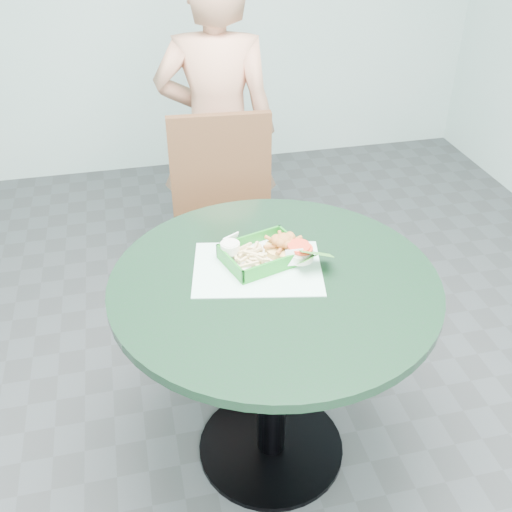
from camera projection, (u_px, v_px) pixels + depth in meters
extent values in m
cube|color=#303335|center=(271.00, 448.00, 2.20)|extent=(4.00, 5.00, 0.02)
cylinder|color=black|center=(271.00, 446.00, 2.19)|extent=(0.52, 0.52, 0.02)
cylinder|color=black|center=(272.00, 373.00, 1.98)|extent=(0.10, 0.10, 0.70)
cylinder|color=black|center=(274.00, 288.00, 1.78)|extent=(0.98, 0.98, 0.03)
cube|color=#4E3222|center=(231.00, 239.00, 2.54)|extent=(0.44, 0.44, 0.04)
cube|color=#4E3222|center=(221.00, 166.00, 2.56)|extent=(0.44, 0.04, 0.46)
cube|color=#4E3222|center=(197.00, 315.00, 2.49)|extent=(0.04, 0.04, 0.43)
cube|color=#4E3222|center=(283.00, 303.00, 2.56)|extent=(0.04, 0.04, 0.43)
cube|color=#4E3222|center=(185.00, 266.00, 2.79)|extent=(0.04, 0.04, 0.43)
cube|color=#4E3222|center=(263.00, 255.00, 2.86)|extent=(0.04, 0.04, 0.43)
imported|color=tan|center=(217.00, 134.00, 2.73)|extent=(0.61, 0.47, 1.50)
cube|color=#ACDACA|center=(257.00, 274.00, 1.82)|extent=(0.43, 0.36, 0.00)
cube|color=#16731D|center=(262.00, 264.00, 1.85)|extent=(0.23, 0.17, 0.01)
cube|color=white|center=(262.00, 263.00, 1.85)|extent=(0.22, 0.16, 0.00)
cube|color=#16731D|center=(256.00, 244.00, 1.90)|extent=(0.23, 0.01, 0.04)
cube|color=#16731D|center=(268.00, 273.00, 1.77)|extent=(0.23, 0.01, 0.04)
cube|color=#16731D|center=(297.00, 253.00, 1.86)|extent=(0.01, 0.17, 0.04)
cube|color=#16731D|center=(226.00, 263.00, 1.81)|extent=(0.01, 0.17, 0.04)
cylinder|color=tan|center=(285.00, 258.00, 1.84)|extent=(0.11, 0.11, 0.02)
cylinder|color=silver|center=(232.00, 248.00, 1.85)|extent=(0.06, 0.06, 0.03)
cylinder|color=silver|center=(232.00, 243.00, 1.84)|extent=(0.05, 0.05, 0.00)
cylinder|color=beige|center=(298.00, 266.00, 1.80)|extent=(0.08, 0.08, 0.03)
torus|color=beige|center=(298.00, 262.00, 1.79)|extent=(0.08, 0.08, 0.01)
cylinder|color=red|center=(298.00, 259.00, 1.78)|extent=(0.07, 0.07, 0.01)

